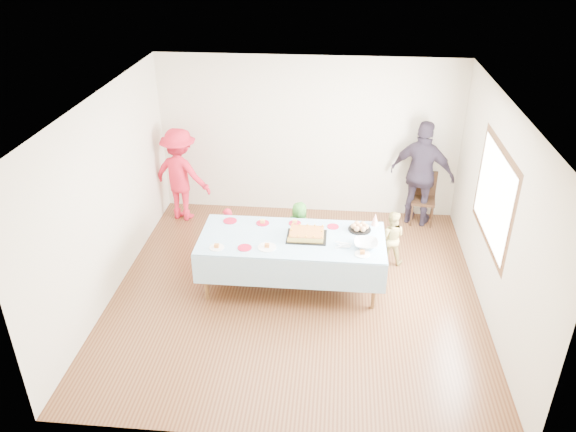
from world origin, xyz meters
name	(u,v)px	position (x,y,z in m)	size (l,w,h in m)	color
ground	(296,292)	(0.00, 0.00, 0.00)	(5.00, 5.00, 0.00)	#4A2815
room_walls	(301,175)	(0.05, 0.00, 1.77)	(5.04, 5.04, 2.72)	beige
party_table	(292,241)	(-0.07, 0.16, 0.72)	(2.50, 1.10, 0.78)	brown
birthday_cake	(307,234)	(0.13, 0.18, 0.82)	(0.54, 0.41, 0.09)	black
rolls_tray	(360,227)	(0.84, 0.45, 0.82)	(0.32, 0.32, 0.10)	black
punch_bowl	(366,244)	(0.91, 0.01, 0.82)	(0.32, 0.32, 0.08)	silver
party_hat	(375,219)	(1.06, 0.61, 0.87)	(0.11, 0.11, 0.18)	white
fork_pile	(344,244)	(0.63, -0.01, 0.81)	(0.24, 0.18, 0.07)	white
plate_red_far_a	(230,221)	(-0.99, 0.53, 0.79)	(0.19, 0.19, 0.01)	#BB0E2C
plate_red_far_b	(263,223)	(-0.52, 0.51, 0.79)	(0.19, 0.19, 0.01)	#BB0E2C
plate_red_far_c	(295,223)	(-0.06, 0.55, 0.79)	(0.17, 0.17, 0.01)	#BB0E2C
plate_red_far_d	(333,227)	(0.47, 0.50, 0.79)	(0.16, 0.16, 0.01)	#BB0E2C
plate_red_near	(245,248)	(-0.66, -0.17, 0.79)	(0.19, 0.19, 0.01)	#BB0E2C
plate_white_left	(217,247)	(-1.03, -0.20, 0.79)	(0.19, 0.19, 0.01)	white
plate_white_mid	(267,247)	(-0.37, -0.13, 0.79)	(0.24, 0.24, 0.01)	white
plate_white_right	(362,254)	(0.87, -0.19, 0.79)	(0.20, 0.20, 0.01)	white
dining_chair	(424,194)	(1.96, 2.27, 0.49)	(0.43, 0.43, 0.88)	black
toddler_left	(228,231)	(-1.10, 0.90, 0.39)	(0.29, 0.19, 0.79)	red
toddler_mid	(299,229)	(-0.04, 1.01, 0.43)	(0.43, 0.28, 0.87)	#337A28
toddler_right	(391,237)	(1.33, 0.90, 0.42)	(0.41, 0.32, 0.84)	tan
adult_left	(181,175)	(-2.10, 2.02, 0.80)	(1.03, 0.59, 1.59)	red
adult_right	(422,174)	(1.88, 2.18, 0.90)	(1.05, 0.44, 1.79)	#2F2635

